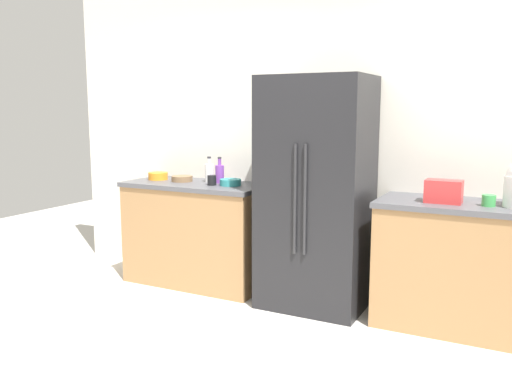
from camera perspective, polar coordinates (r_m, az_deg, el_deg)
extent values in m
plane|color=beige|center=(3.47, -3.94, -18.62)|extent=(10.57, 10.57, 0.00)
cube|color=silver|center=(4.66, 7.12, 6.58)|extent=(5.28, 0.10, 2.84)
cube|color=#9E7247|center=(4.96, -6.29, -4.61)|extent=(1.28, 0.59, 0.90)
cube|color=#4C4C51|center=(4.88, -6.39, 0.75)|extent=(1.31, 0.62, 0.04)
cube|color=#9E7247|center=(4.19, 21.87, -7.74)|extent=(1.31, 0.59, 0.90)
cube|color=#4C4C51|center=(4.09, 22.24, -1.42)|extent=(1.34, 0.62, 0.04)
cube|color=black|center=(4.31, 6.41, -0.17)|extent=(0.83, 0.64, 1.85)
cylinder|color=#262628|center=(4.02, 4.17, -0.79)|extent=(0.02, 0.02, 0.83)
cylinder|color=#262628|center=(3.99, 5.22, -0.88)|extent=(0.02, 0.02, 0.83)
cube|color=red|center=(4.02, 19.38, 0.06)|extent=(0.25, 0.16, 0.16)
cylinder|color=white|center=(4.90, -5.00, 2.03)|extent=(0.08, 0.08, 0.17)
cylinder|color=white|center=(4.89, -5.02, 3.30)|extent=(0.03, 0.03, 0.05)
cylinder|color=#333338|center=(4.88, -5.02, 3.69)|extent=(0.04, 0.04, 0.02)
cylinder|color=purple|center=(4.83, -3.89, 1.91)|extent=(0.08, 0.08, 0.16)
cylinder|color=purple|center=(4.82, -3.91, 3.21)|extent=(0.03, 0.03, 0.06)
cylinder|color=#333338|center=(4.81, -3.91, 3.66)|extent=(0.03, 0.03, 0.02)
cylinder|color=black|center=(4.69, -4.73, 1.26)|extent=(0.08, 0.08, 0.09)
cylinder|color=green|center=(4.00, 23.57, -0.84)|extent=(0.09, 0.09, 0.08)
cylinder|color=brown|center=(4.98, -7.89, 1.42)|extent=(0.19, 0.19, 0.05)
cylinder|color=teal|center=(4.67, -2.74, 1.04)|extent=(0.19, 0.19, 0.06)
cylinder|color=orange|center=(5.14, -10.40, 1.69)|extent=(0.18, 0.18, 0.07)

